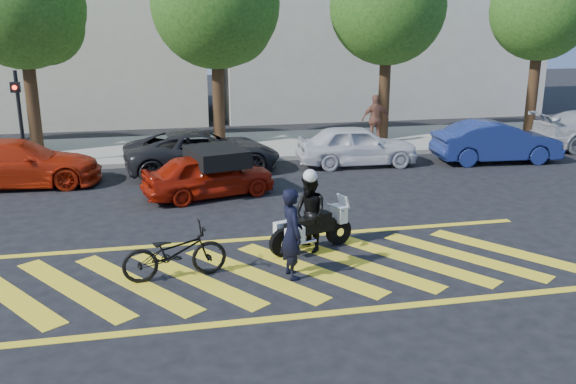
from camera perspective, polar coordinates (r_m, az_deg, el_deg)
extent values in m
plane|color=black|center=(11.92, -0.45, -7.41)|extent=(90.00, 90.00, 0.00)
cube|color=#9E998E|center=(23.30, -6.38, 4.23)|extent=(60.00, 5.00, 0.15)
cube|color=yellow|center=(12.05, -24.74, -8.66)|extent=(2.43, 3.21, 0.01)
cube|color=yellow|center=(11.84, -19.50, -8.52)|extent=(2.43, 3.21, 0.01)
cube|color=yellow|center=(11.73, -14.12, -8.29)|extent=(2.43, 3.21, 0.01)
cube|color=yellow|center=(11.72, -8.70, -7.99)|extent=(2.43, 3.21, 0.01)
cube|color=yellow|center=(11.82, -3.33, -7.62)|extent=(2.43, 3.21, 0.01)
cube|color=yellow|center=(12.02, 1.90, -7.20)|extent=(2.43, 3.21, 0.01)
cube|color=yellow|center=(12.31, 6.92, -6.73)|extent=(2.43, 3.21, 0.01)
cube|color=yellow|center=(12.69, 11.65, -6.25)|extent=(2.43, 3.21, 0.01)
cube|color=yellow|center=(13.15, 16.08, -5.76)|extent=(2.43, 3.21, 0.01)
cube|color=yellow|center=(13.69, 20.17, -5.27)|extent=(2.43, 3.21, 0.01)
cube|color=yellow|center=(10.24, 1.72, -11.48)|extent=(12.00, 0.20, 0.01)
cube|color=yellow|center=(13.65, -2.05, -4.32)|extent=(12.00, 0.20, 0.01)
cube|color=beige|center=(32.27, -23.21, 15.08)|extent=(16.00, 8.00, 10.00)
cube|color=beige|center=(33.66, 7.77, 16.99)|extent=(16.00, 8.00, 11.00)
cylinder|color=black|center=(23.30, -22.80, 7.91)|extent=(0.44, 0.44, 4.00)
sphere|color=#1B4612|center=(23.15, -23.65, 15.65)|extent=(4.20, 4.20, 4.20)
sphere|color=#1B4612|center=(23.34, -21.85, 14.26)|extent=(2.73, 2.73, 2.73)
cylinder|color=black|center=(23.00, -6.53, 8.93)|extent=(0.44, 0.44, 4.00)
sphere|color=#1B4612|center=(22.85, -6.80, 17.09)|extent=(4.60, 4.60, 4.60)
sphere|color=#1B4612|center=(23.20, -5.28, 15.40)|extent=(2.99, 2.99, 2.99)
cylinder|color=black|center=(24.49, 8.99, 9.25)|extent=(0.44, 0.44, 4.00)
sphere|color=#1B4612|center=(24.34, 9.32, 16.78)|extent=(4.40, 4.40, 4.40)
sphere|color=#1B4612|center=(24.84, 10.33, 15.18)|extent=(2.86, 2.86, 2.86)
cylinder|color=black|center=(27.47, 21.93, 9.01)|extent=(0.44, 0.44, 4.00)
sphere|color=#1B4612|center=(27.34, 22.61, 15.46)|extent=(4.00, 4.00, 4.00)
sphere|color=#1B4612|center=(27.93, 23.18, 14.14)|extent=(2.60, 2.60, 2.60)
cylinder|color=black|center=(21.21, -23.72, 6.05)|extent=(0.12, 0.12, 3.20)
cube|color=black|center=(20.88, -24.16, 8.93)|extent=(0.28, 0.18, 0.32)
sphere|color=#FF260C|center=(20.79, -24.22, 8.90)|extent=(0.14, 0.14, 0.14)
imported|color=black|center=(11.36, 0.36, -3.89)|extent=(0.49, 0.68, 1.74)
imported|color=black|center=(11.63, -10.56, -5.58)|extent=(2.02, 0.93, 1.02)
cylinder|color=black|center=(12.52, -0.47, -4.78)|extent=(0.60, 0.31, 0.59)
cylinder|color=silver|center=(12.52, -0.47, -4.78)|extent=(0.22, 0.19, 0.18)
cylinder|color=black|center=(13.24, 4.76, -3.68)|extent=(0.60, 0.31, 0.59)
cylinder|color=silver|center=(13.24, 4.76, -3.68)|extent=(0.22, 0.19, 0.18)
cube|color=black|center=(12.77, 2.06, -3.31)|extent=(1.13, 0.58, 0.27)
cube|color=black|center=(12.85, 3.07, -2.36)|extent=(0.47, 0.38, 0.20)
cube|color=black|center=(12.60, 1.21, -2.79)|extent=(0.56, 0.45, 0.11)
cube|color=silver|center=(13.11, 4.80, -2.02)|extent=(0.31, 0.42, 0.36)
cube|color=silver|center=(12.71, -0.45, -3.52)|extent=(0.43, 0.28, 0.34)
cube|color=silver|center=(12.34, 0.65, -4.13)|extent=(0.43, 0.28, 0.34)
imported|color=black|center=(12.69, 2.04, -2.03)|extent=(0.84, 0.95, 1.63)
imported|color=#9B1607|center=(16.83, -7.43, 1.60)|extent=(3.85, 2.33, 1.23)
imported|color=red|center=(19.42, -24.01, 2.47)|extent=(4.77, 2.09, 1.36)
imported|color=black|center=(19.51, -7.97, 3.74)|extent=(5.09, 2.72, 1.36)
imported|color=silver|center=(20.48, 6.46, 4.37)|extent=(4.07, 1.79, 1.36)
imported|color=navy|center=(22.03, 18.91, 4.47)|extent=(4.35, 1.79, 1.40)
imported|color=brown|center=(23.53, 8.18, 6.76)|extent=(1.10, 0.48, 1.86)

